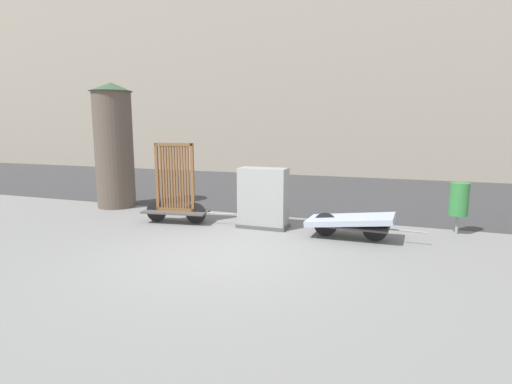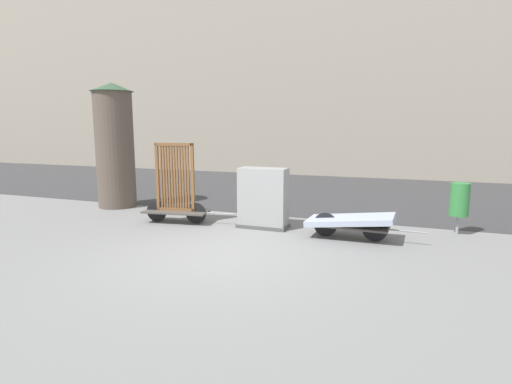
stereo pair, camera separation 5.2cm
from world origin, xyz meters
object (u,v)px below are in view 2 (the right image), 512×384
bike_cart_with_bedframe (176,195)px  utility_cabinet (263,200)px  advertising_column (115,145)px  bike_cart_with_mattress (350,221)px  trash_bin (460,200)px

bike_cart_with_bedframe → utility_cabinet: bike_cart_with_bedframe is taller
bike_cart_with_bedframe → utility_cabinet: 2.15m
advertising_column → utility_cabinet: bearing=-10.5°
bike_cart_with_bedframe → bike_cart_with_mattress: (4.12, -0.00, -0.32)m
utility_cabinet → trash_bin: utility_cabinet is taller
bike_cart_with_mattress → utility_cabinet: utility_cabinet is taller
utility_cabinet → advertising_column: (-4.81, 0.89, 1.14)m
bike_cart_with_mattress → advertising_column: advertising_column is taller
bike_cart_with_bedframe → advertising_column: size_ratio=0.65×
trash_bin → advertising_column: advertising_column is taller
advertising_column → bike_cart_with_mattress: bearing=-9.7°
bike_cart_with_bedframe → trash_bin: 6.37m
bike_cart_with_bedframe → trash_bin: bike_cart_with_bedframe is taller
bike_cart_with_bedframe → advertising_column: bearing=148.3°
utility_cabinet → trash_bin: size_ratio=1.23×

